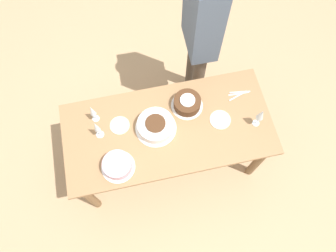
# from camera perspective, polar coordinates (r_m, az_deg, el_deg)

# --- Properties ---
(ground_plane) EXTENTS (12.00, 12.00, 0.00)m
(ground_plane) POSITION_cam_1_polar(r_m,az_deg,el_deg) (3.25, 0.00, -5.46)
(ground_plane) COLOR tan
(dining_table) EXTENTS (1.63, 0.76, 0.76)m
(dining_table) POSITION_cam_1_polar(r_m,az_deg,el_deg) (2.65, 0.00, -1.41)
(dining_table) COLOR #9E754C
(dining_table) RESTS_ON ground_plane
(cake_center_white) EXTENTS (0.32, 0.32, 0.10)m
(cake_center_white) POSITION_cam_1_polar(r_m,az_deg,el_deg) (2.49, -2.16, 0.04)
(cake_center_white) COLOR white
(cake_center_white) RESTS_ON dining_table
(cake_front_chocolate) EXTENTS (0.25, 0.25, 0.10)m
(cake_front_chocolate) POSITION_cam_1_polar(r_m,az_deg,el_deg) (2.58, 3.37, 4.01)
(cake_front_chocolate) COLOR white
(cake_front_chocolate) RESTS_ON dining_table
(cake_back_decorated) EXTENTS (0.25, 0.25, 0.09)m
(cake_back_decorated) POSITION_cam_1_polar(r_m,az_deg,el_deg) (2.42, -8.79, -6.77)
(cake_back_decorated) COLOR white
(cake_back_decorated) RESTS_ON dining_table
(wine_glass_near) EXTENTS (0.06, 0.06, 0.21)m
(wine_glass_near) POSITION_cam_1_polar(r_m,az_deg,el_deg) (2.50, -13.06, 2.54)
(wine_glass_near) COLOR silver
(wine_glass_near) RESTS_ON dining_table
(wine_glass_far) EXTENTS (0.06, 0.06, 0.23)m
(wine_glass_far) POSITION_cam_1_polar(r_m,az_deg,el_deg) (2.43, -12.38, -0.19)
(wine_glass_far) COLOR silver
(wine_glass_far) RESTS_ON dining_table
(wine_glass_extra) EXTENTS (0.06, 0.06, 0.23)m
(wine_glass_extra) POSITION_cam_1_polar(r_m,az_deg,el_deg) (2.50, 15.89, 1.88)
(wine_glass_extra) COLOR silver
(wine_glass_extra) RESTS_ON dining_table
(dessert_plate_left) EXTENTS (0.17, 0.17, 0.01)m
(dessert_plate_left) POSITION_cam_1_polar(r_m,az_deg,el_deg) (2.59, 9.07, 1.09)
(dessert_plate_left) COLOR beige
(dessert_plate_left) RESTS_ON dining_table
(dessert_plate_right) EXTENTS (0.15, 0.15, 0.01)m
(dessert_plate_right) POSITION_cam_1_polar(r_m,az_deg,el_deg) (2.57, -8.41, 0.11)
(dessert_plate_right) COLOR beige
(dessert_plate_right) RESTS_ON dining_table
(fork_pile) EXTENTS (0.19, 0.08, 0.01)m
(fork_pile) POSITION_cam_1_polar(r_m,az_deg,el_deg) (2.72, 12.23, 5.50)
(fork_pile) COLOR silver
(fork_pile) RESTS_ON dining_table
(person_cutting) EXTENTS (0.23, 0.40, 1.77)m
(person_cutting) POSITION_cam_1_polar(r_m,az_deg,el_deg) (2.65, 5.85, 16.93)
(person_cutting) COLOR #4C4238
(person_cutting) RESTS_ON ground_plane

